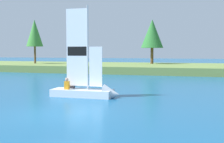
% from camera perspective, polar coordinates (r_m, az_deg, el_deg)
% --- Properties ---
extents(ground_plane, '(200.00, 200.00, 0.00)m').
position_cam_1_polar(ground_plane, '(12.92, -10.15, -8.40)').
color(ground_plane, '#195684').
extents(shore_bank, '(80.00, 14.39, 0.92)m').
position_cam_1_polar(shore_bank, '(40.07, 7.75, 0.72)').
color(shore_bank, olive).
rests_on(shore_bank, ground).
extents(shoreline_tree_left, '(2.51, 2.51, 6.64)m').
position_cam_1_polar(shoreline_tree_left, '(45.04, -15.24, 7.41)').
color(shoreline_tree_left, brown).
rests_on(shoreline_tree_left, shore_bank).
extents(shoreline_tree_midleft, '(3.30, 3.30, 6.58)m').
position_cam_1_polar(shoreline_tree_midleft, '(43.03, 8.05, 7.48)').
color(shoreline_tree_midleft, brown).
rests_on(shoreline_tree_midleft, shore_bank).
extents(sailboat, '(4.25, 1.31, 5.89)m').
position_cam_1_polar(sailboat, '(17.34, -4.14, -3.67)').
color(sailboat, silver).
rests_on(sailboat, ground).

